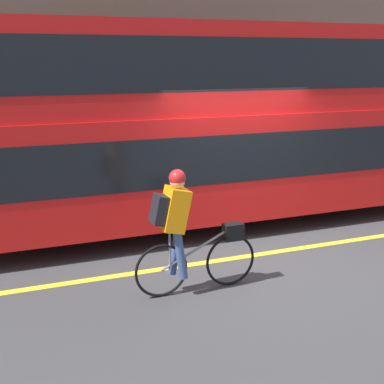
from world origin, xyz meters
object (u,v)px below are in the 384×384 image
object	(u,v)px
trash_bin	(16,172)
street_sign_post	(172,129)
bus	(202,116)
cyclist_on_bike	(184,228)

from	to	relation	value
trash_bin	street_sign_post	bearing A→B (deg)	-0.11
trash_bin	street_sign_post	xyz separation A→B (m)	(3.50, -0.01, 0.75)
bus	street_sign_post	xyz separation A→B (m)	(0.44, 2.83, -0.60)
bus	street_sign_post	world-z (taller)	bus
cyclist_on_bike	bus	bearing A→B (deg)	62.97
bus	street_sign_post	distance (m)	2.93
bus	cyclist_on_bike	bearing A→B (deg)	-117.03
bus	trash_bin	distance (m)	4.39
bus	cyclist_on_bike	distance (m)	3.31
cyclist_on_bike	trash_bin	distance (m)	5.87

